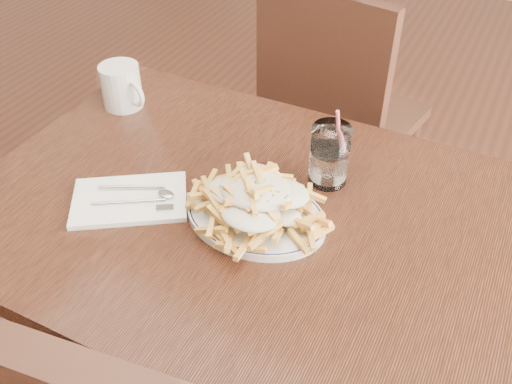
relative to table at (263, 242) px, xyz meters
The scene contains 8 objects.
table is the anchor object (origin of this frame).
chair_far 0.80m from the table, 99.31° to the left, with size 0.51×0.51×0.94m.
fries_plate 0.09m from the table, 103.87° to the right, with size 0.32×0.29×0.02m.
loaded_fries 0.14m from the table, 103.87° to the right, with size 0.28×0.23×0.08m.
napkin 0.28m from the table, 160.89° to the right, with size 0.23×0.15×0.01m, color white.
cutlery 0.29m from the table, 162.02° to the right, with size 0.17×0.15×0.01m.
water_glass 0.22m from the table, 64.88° to the left, with size 0.08×0.08×0.18m.
coffee_mug 0.55m from the table, 156.93° to the left, with size 0.14×0.10×0.11m.
Camera 1 is at (0.36, -0.75, 1.50)m, focal length 40.00 mm.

